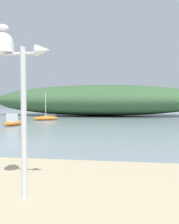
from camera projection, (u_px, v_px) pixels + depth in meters
distant_hill at (99, 100)px, 40.49m from camera, size 36.79×12.95×5.16m
mast_structure at (13, 65)px, 5.08m from camera, size 1.25×0.45×3.55m
seagull_on_radar at (2, 26)px, 5.07m from camera, size 0.29×0.21×0.22m
sailboat_far_left at (46, 118)px, 30.12m from camera, size 3.28×2.41×3.48m
motorboat_off_point at (13, 121)px, 23.14m from camera, size 1.66×2.65×1.17m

